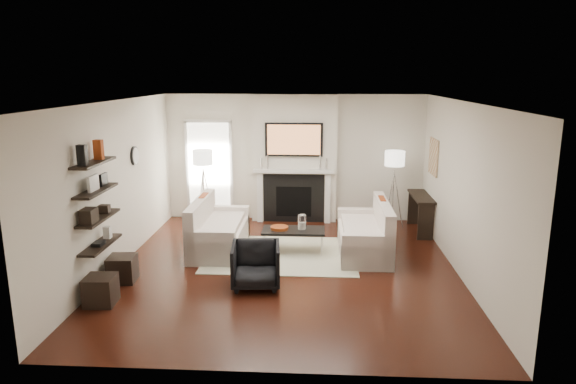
# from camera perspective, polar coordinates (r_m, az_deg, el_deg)

# --- Properties ---
(room_envelope) EXTENTS (6.00, 6.00, 6.00)m
(room_envelope) POSITION_cam_1_polar(r_m,az_deg,el_deg) (8.09, -0.25, 0.43)
(room_envelope) COLOR #33130B
(room_envelope) RESTS_ON ground
(chimney_breast) EXTENTS (1.80, 0.25, 2.70)m
(chimney_breast) POSITION_cam_1_polar(r_m,az_deg,el_deg) (10.91, 0.69, 3.70)
(chimney_breast) COLOR silver
(chimney_breast) RESTS_ON floor
(fireplace_surround) EXTENTS (1.30, 0.02, 1.04)m
(fireplace_surround) POSITION_cam_1_polar(r_m,az_deg,el_deg) (10.94, 0.65, -0.70)
(fireplace_surround) COLOR black
(fireplace_surround) RESTS_ON floor
(firebox) EXTENTS (0.75, 0.02, 0.65)m
(firebox) POSITION_cam_1_polar(r_m,az_deg,el_deg) (10.95, 0.65, -1.07)
(firebox) COLOR black
(firebox) RESTS_ON floor
(mantel_pilaster_l) EXTENTS (0.12, 0.08, 1.10)m
(mantel_pilaster_l) POSITION_cam_1_polar(r_m,az_deg,el_deg) (10.96, -3.12, -0.54)
(mantel_pilaster_l) COLOR white
(mantel_pilaster_l) RESTS_ON floor
(mantel_pilaster_r) EXTENTS (0.12, 0.08, 1.10)m
(mantel_pilaster_r) POSITION_cam_1_polar(r_m,az_deg,el_deg) (10.90, 4.43, -0.64)
(mantel_pilaster_r) COLOR white
(mantel_pilaster_r) RESTS_ON floor
(mantel_shelf) EXTENTS (1.70, 0.18, 0.07)m
(mantel_shelf) POSITION_cam_1_polar(r_m,az_deg,el_deg) (10.76, 0.64, 2.34)
(mantel_shelf) COLOR white
(mantel_shelf) RESTS_ON chimney_breast
(tv_body) EXTENTS (1.20, 0.06, 0.70)m
(tv_body) POSITION_cam_1_polar(r_m,az_deg,el_deg) (10.69, 0.66, 5.84)
(tv_body) COLOR black
(tv_body) RESTS_ON chimney_breast
(tv_screen) EXTENTS (1.10, 0.00, 0.62)m
(tv_screen) POSITION_cam_1_polar(r_m,az_deg,el_deg) (10.66, 0.65, 5.82)
(tv_screen) COLOR #BF723F
(tv_screen) RESTS_ON tv_body
(candlestick_l_tall) EXTENTS (0.04, 0.04, 0.30)m
(candlestick_l_tall) POSITION_cam_1_polar(r_m,az_deg,el_deg) (10.78, -2.28, 3.34)
(candlestick_l_tall) COLOR silver
(candlestick_l_tall) RESTS_ON mantel_shelf
(candlestick_l_short) EXTENTS (0.04, 0.04, 0.24)m
(candlestick_l_short) POSITION_cam_1_polar(r_m,az_deg,el_deg) (10.80, -2.96, 3.19)
(candlestick_l_short) COLOR silver
(candlestick_l_short) RESTS_ON mantel_shelf
(candlestick_r_tall) EXTENTS (0.04, 0.04, 0.30)m
(candlestick_r_tall) POSITION_cam_1_polar(r_m,az_deg,el_deg) (10.73, 3.59, 3.28)
(candlestick_r_tall) COLOR silver
(candlestick_r_tall) RESTS_ON mantel_shelf
(candlestick_r_short) EXTENTS (0.04, 0.04, 0.24)m
(candlestick_r_short) POSITION_cam_1_polar(r_m,az_deg,el_deg) (10.74, 4.28, 3.12)
(candlestick_r_short) COLOR silver
(candlestick_r_short) RESTS_ON mantel_shelf
(hallway_panel) EXTENTS (0.90, 0.02, 2.10)m
(hallway_panel) POSITION_cam_1_polar(r_m,az_deg,el_deg) (11.30, -8.71, 2.33)
(hallway_panel) COLOR white
(hallway_panel) RESTS_ON floor
(door_trim_l) EXTENTS (0.06, 0.06, 2.16)m
(door_trim_l) POSITION_cam_1_polar(r_m,az_deg,el_deg) (11.39, -11.10, 2.32)
(door_trim_l) COLOR white
(door_trim_l) RESTS_ON floor
(door_trim_r) EXTENTS (0.06, 0.06, 2.16)m
(door_trim_r) POSITION_cam_1_polar(r_m,az_deg,el_deg) (11.19, -6.32, 2.30)
(door_trim_r) COLOR white
(door_trim_r) RESTS_ON floor
(door_trim_top) EXTENTS (1.02, 0.06, 0.06)m
(door_trim_top) POSITION_cam_1_polar(r_m,az_deg,el_deg) (11.13, -8.92, 7.79)
(door_trim_top) COLOR white
(door_trim_top) RESTS_ON wall_back
(rug) EXTENTS (2.60, 2.00, 0.01)m
(rug) POSITION_cam_1_polar(r_m,az_deg,el_deg) (9.10, -0.77, -6.94)
(rug) COLOR #BAB798
(rug) RESTS_ON floor
(loveseat_left_base) EXTENTS (0.85, 1.80, 0.42)m
(loveseat_left_base) POSITION_cam_1_polar(r_m,az_deg,el_deg) (9.39, -7.60, -5.11)
(loveseat_left_base) COLOR beige
(loveseat_left_base) RESTS_ON floor
(loveseat_left_back) EXTENTS (0.18, 1.80, 0.80)m
(loveseat_left_back) POSITION_cam_1_polar(r_m,az_deg,el_deg) (9.37, -9.67, -3.21)
(loveseat_left_back) COLOR beige
(loveseat_left_back) RESTS_ON floor
(loveseat_left_arm_n) EXTENTS (0.85, 0.18, 0.60)m
(loveseat_left_arm_n) POSITION_cam_1_polar(r_m,az_deg,el_deg) (8.61, -8.63, -6.20)
(loveseat_left_arm_n) COLOR beige
(loveseat_left_arm_n) RESTS_ON floor
(loveseat_left_arm_s) EXTENTS (0.85, 0.18, 0.60)m
(loveseat_left_arm_s) POSITION_cam_1_polar(r_m,az_deg,el_deg) (10.13, -6.76, -3.21)
(loveseat_left_arm_s) COLOR beige
(loveseat_left_arm_s) RESTS_ON floor
(loveseat_left_cushion) EXTENTS (0.63, 1.44, 0.10)m
(loveseat_left_cushion) POSITION_cam_1_polar(r_m,az_deg,el_deg) (9.31, -7.34, -3.60)
(loveseat_left_cushion) COLOR beige
(loveseat_left_cushion) RESTS_ON loveseat_left_base
(pillow_left_orange) EXTENTS (0.10, 0.42, 0.42)m
(pillow_left_orange) POSITION_cam_1_polar(r_m,az_deg,el_deg) (9.60, -9.32, -1.54)
(pillow_left_orange) COLOR #933612
(pillow_left_orange) RESTS_ON loveseat_left_cushion
(pillow_left_charcoal) EXTENTS (0.10, 0.40, 0.40)m
(pillow_left_charcoal) POSITION_cam_1_polar(r_m,az_deg,el_deg) (9.03, -10.14, -2.55)
(pillow_left_charcoal) COLOR black
(pillow_left_charcoal) RESTS_ON loveseat_left_cushion
(loveseat_right_base) EXTENTS (0.85, 1.80, 0.42)m
(loveseat_right_base) POSITION_cam_1_polar(r_m,az_deg,el_deg) (9.22, 8.37, -5.48)
(loveseat_right_base) COLOR beige
(loveseat_right_base) RESTS_ON floor
(loveseat_right_back) EXTENTS (0.18, 1.80, 0.80)m
(loveseat_right_back) POSITION_cam_1_polar(r_m,az_deg,el_deg) (9.16, 10.53, -3.61)
(loveseat_right_back) COLOR beige
(loveseat_right_back) RESTS_ON floor
(loveseat_right_arm_n) EXTENTS (0.85, 0.18, 0.60)m
(loveseat_right_arm_n) POSITION_cam_1_polar(r_m,az_deg,el_deg) (8.43, 8.86, -6.64)
(loveseat_right_arm_n) COLOR beige
(loveseat_right_arm_n) RESTS_ON floor
(loveseat_right_arm_s) EXTENTS (0.85, 0.18, 0.60)m
(loveseat_right_arm_s) POSITION_cam_1_polar(r_m,az_deg,el_deg) (9.96, 8.00, -3.52)
(loveseat_right_arm_s) COLOR beige
(loveseat_right_arm_s) RESTS_ON floor
(loveseat_right_cushion) EXTENTS (0.63, 1.44, 0.10)m
(loveseat_right_cushion) POSITION_cam_1_polar(r_m,az_deg,el_deg) (9.14, 8.11, -3.93)
(loveseat_right_cushion) COLOR beige
(loveseat_right_cushion) RESTS_ON loveseat_right_base
(pillow_right_orange) EXTENTS (0.10, 0.42, 0.42)m
(pillow_right_orange) POSITION_cam_1_polar(r_m,az_deg,el_deg) (9.39, 10.36, -1.90)
(pillow_right_orange) COLOR #933612
(pillow_right_orange) RESTS_ON loveseat_right_cushion
(pillow_right_charcoal) EXTENTS (0.10, 0.40, 0.40)m
(pillow_right_charcoal) POSITION_cam_1_polar(r_m,az_deg,el_deg) (8.82, 10.82, -2.96)
(pillow_right_charcoal) COLOR black
(pillow_right_charcoal) RESTS_ON loveseat_right_cushion
(coffee_table) EXTENTS (1.10, 0.55, 0.04)m
(coffee_table) POSITION_cam_1_polar(r_m,az_deg,el_deg) (9.11, 0.61, -4.30)
(coffee_table) COLOR black
(coffee_table) RESTS_ON floor
(coffee_leg_nw) EXTENTS (0.02, 0.02, 0.38)m
(coffee_leg_nw) POSITION_cam_1_polar(r_m,az_deg,el_deg) (9.01, -2.65, -5.93)
(coffee_leg_nw) COLOR silver
(coffee_leg_nw) RESTS_ON floor
(coffee_leg_ne) EXTENTS (0.02, 0.02, 0.38)m
(coffee_leg_ne) POSITION_cam_1_polar(r_m,az_deg,el_deg) (8.96, 3.75, -6.05)
(coffee_leg_ne) COLOR silver
(coffee_leg_ne) RESTS_ON floor
(coffee_leg_sw) EXTENTS (0.02, 0.02, 0.38)m
(coffee_leg_sw) POSITION_cam_1_polar(r_m,az_deg,el_deg) (9.42, -2.38, -5.07)
(coffee_leg_sw) COLOR silver
(coffee_leg_sw) RESTS_ON floor
(coffee_leg_se) EXTENTS (0.02, 0.02, 0.38)m
(coffee_leg_se) POSITION_cam_1_polar(r_m,az_deg,el_deg) (9.38, 3.74, -5.17)
(coffee_leg_se) COLOR silver
(coffee_leg_se) RESTS_ON floor
(hurricane_glass) EXTENTS (0.15, 0.15, 0.26)m
(hurricane_glass) POSITION_cam_1_polar(r_m,az_deg,el_deg) (9.06, 1.56, -3.35)
(hurricane_glass) COLOR white
(hurricane_glass) RESTS_ON coffee_table
(hurricane_candle) EXTENTS (0.09, 0.09, 0.13)m
(hurricane_candle) POSITION_cam_1_polar(r_m,az_deg,el_deg) (9.08, 1.56, -3.74)
(hurricane_candle) COLOR white
(hurricane_candle) RESTS_ON coffee_table
(copper_bowl) EXTENTS (0.32, 0.32, 0.05)m
(copper_bowl) POSITION_cam_1_polar(r_m,az_deg,el_deg) (9.12, -0.96, -4.00)
(copper_bowl) COLOR #B54C1E
(copper_bowl) RESTS_ON coffee_table
(armchair) EXTENTS (0.76, 0.72, 0.73)m
(armchair) POSITION_cam_1_polar(r_m,az_deg,el_deg) (7.72, -3.60, -7.88)
(armchair) COLOR black
(armchair) RESTS_ON floor
(lamp_left_post) EXTENTS (0.02, 0.02, 1.20)m
(lamp_left_post) POSITION_cam_1_polar(r_m,az_deg,el_deg) (10.80, -9.30, -0.62)
(lamp_left_post) COLOR silver
(lamp_left_post) RESTS_ON floor
(lamp_left_shade) EXTENTS (0.40, 0.40, 0.30)m
(lamp_left_shade) POSITION_cam_1_polar(r_m,az_deg,el_deg) (10.63, -9.47, 3.83)
(lamp_left_shade) COLOR white
(lamp_left_shade) RESTS_ON lamp_left_post
(lamp_left_leg_a) EXTENTS (0.25, 0.02, 1.23)m
(lamp_left_leg_a) POSITION_cam_1_polar(r_m,az_deg,el_deg) (10.77, -8.73, -0.63)
(lamp_left_leg_a) COLOR silver
(lamp_left_leg_a) RESTS_ON floor
(lamp_left_leg_b) EXTENTS (0.14, 0.22, 1.23)m
(lamp_left_leg_b) POSITION_cam_1_polar(r_m,az_deg,el_deg) (10.90, -9.48, -0.50)
(lamp_left_leg_b) COLOR silver
(lamp_left_leg_b) RESTS_ON floor
(lamp_left_leg_c) EXTENTS (0.14, 0.22, 1.23)m
(lamp_left_leg_c) POSITION_cam_1_polar(r_m,az_deg,el_deg) (10.72, -9.70, -0.74)
(lamp_left_leg_c) COLOR silver
(lamp_left_leg_c) RESTS_ON floor
(lamp_right_post) EXTENTS (0.02, 0.02, 1.20)m
(lamp_right_post) POSITION_cam_1_polar(r_m,az_deg,el_deg) (10.73, 11.57, -0.80)
(lamp_right_post) COLOR silver
(lamp_right_post) RESTS_ON floor
(lamp_right_shade) EXTENTS (0.40, 0.40, 0.30)m
(lamp_right_shade) POSITION_cam_1_polar(r_m,az_deg,el_deg) (10.57, 11.78, 3.68)
(lamp_right_shade) COLOR white
(lamp_right_shade) RESTS_ON lamp_right_post
(lamp_right_leg_a) EXTENTS (0.25, 0.02, 1.23)m
(lamp_right_leg_a) POSITION_cam_1_polar(r_m,az_deg,el_deg) (10.75, 12.15, -0.81)
(lamp_right_leg_a) COLOR silver
(lamp_right_leg_a) RESTS_ON floor
(lamp_right_leg_b) EXTENTS (0.14, 0.22, 1.23)m
(lamp_right_leg_b) POSITION_cam_1_polar(r_m,az_deg,el_deg) (10.82, 11.22, -0.68)
(lamp_right_leg_b) COLOR silver
(lamp_right_leg_b) RESTS_ON floor
(lamp_right_leg_c) EXTENTS (0.14, 0.22, 1.23)m
(lamp_right_leg_c) POSITION_cam_1_polar(r_m,az_deg,el_deg) (10.63, 11.35, -0.92)
(lamp_right_leg_c) COLOR silver
(lamp_right_leg_c) RESTS_ON floor
(console_top) EXTENTS (0.35, 1.20, 0.04)m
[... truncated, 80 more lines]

